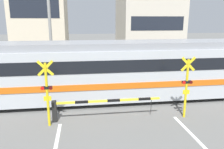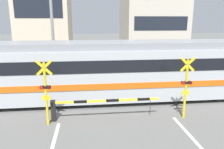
{
  "view_description": "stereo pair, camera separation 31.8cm",
  "coord_description": "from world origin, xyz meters",
  "px_view_note": "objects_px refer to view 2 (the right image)",
  "views": [
    {
      "loc": [
        -1.64,
        -0.52,
        4.47
      ],
      "look_at": [
        0.0,
        11.06,
        1.6
      ],
      "focal_mm": 35.0,
      "sensor_mm": 36.0,
      "label": 1
    },
    {
      "loc": [
        -1.33,
        -0.56,
        4.47
      ],
      "look_at": [
        0.0,
        11.06,
        1.6
      ],
      "focal_mm": 35.0,
      "sensor_mm": 36.0,
      "label": 2
    }
  ],
  "objects_px": {
    "crossing_signal_left": "(46,90)",
    "crossing_barrier_far": "(127,76)",
    "crossing_barrier_near": "(87,105)",
    "crossing_signal_right": "(186,85)",
    "commuter_train": "(134,69)",
    "pedestrian": "(89,67)"
  },
  "relations": [
    {
      "from": "crossing_barrier_near",
      "to": "pedestrian",
      "type": "height_order",
      "value": "pedestrian"
    },
    {
      "from": "crossing_signal_left",
      "to": "crossing_barrier_far",
      "type": "bearing_deg",
      "value": 50.47
    },
    {
      "from": "pedestrian",
      "to": "crossing_signal_left",
      "type": "bearing_deg",
      "value": -104.24
    },
    {
      "from": "commuter_train",
      "to": "crossing_signal_right",
      "type": "xyz_separation_m",
      "value": [
        1.8,
        -2.96,
        -0.19
      ]
    },
    {
      "from": "commuter_train",
      "to": "crossing_signal_left",
      "type": "xyz_separation_m",
      "value": [
        -4.46,
        -2.96,
        -0.19
      ]
    },
    {
      "from": "commuter_train",
      "to": "crossing_barrier_far",
      "type": "bearing_deg",
      "value": 88.34
    },
    {
      "from": "crossing_barrier_near",
      "to": "crossing_signal_left",
      "type": "height_order",
      "value": "crossing_signal_left"
    },
    {
      "from": "crossing_barrier_far",
      "to": "crossing_signal_left",
      "type": "distance_m",
      "value": 7.18
    },
    {
      "from": "crossing_barrier_near",
      "to": "crossing_signal_right",
      "type": "distance_m",
      "value": 4.63
    },
    {
      "from": "crossing_barrier_near",
      "to": "crossing_signal_left",
      "type": "distance_m",
      "value": 1.97
    },
    {
      "from": "crossing_barrier_far",
      "to": "pedestrian",
      "type": "xyz_separation_m",
      "value": [
        -2.63,
        1.99,
        0.27
      ]
    },
    {
      "from": "crossing_signal_right",
      "to": "crossing_barrier_near",
      "type": "bearing_deg",
      "value": 175.54
    },
    {
      "from": "crossing_barrier_far",
      "to": "crossing_signal_left",
      "type": "bearing_deg",
      "value": -129.53
    },
    {
      "from": "pedestrian",
      "to": "crossing_signal_right",
      "type": "bearing_deg",
      "value": -59.79
    },
    {
      "from": "commuter_train",
      "to": "crossing_barrier_near",
      "type": "bearing_deg",
      "value": -136.36
    },
    {
      "from": "commuter_train",
      "to": "pedestrian",
      "type": "height_order",
      "value": "commuter_train"
    },
    {
      "from": "crossing_signal_right",
      "to": "crossing_barrier_far",
      "type": "bearing_deg",
      "value": 107.46
    },
    {
      "from": "crossing_signal_left",
      "to": "pedestrian",
      "type": "xyz_separation_m",
      "value": [
        1.9,
        7.49,
        -0.61
      ]
    },
    {
      "from": "commuter_train",
      "to": "crossing_barrier_far",
      "type": "distance_m",
      "value": 2.75
    },
    {
      "from": "commuter_train",
      "to": "crossing_signal_right",
      "type": "relative_size",
      "value": 6.68
    },
    {
      "from": "crossing_signal_left",
      "to": "crossing_signal_right",
      "type": "height_order",
      "value": "same"
    },
    {
      "from": "commuter_train",
      "to": "crossing_signal_left",
      "type": "height_order",
      "value": "commuter_train"
    }
  ]
}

